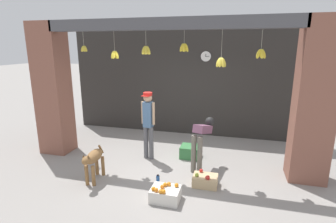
{
  "coord_description": "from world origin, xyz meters",
  "views": [
    {
      "loc": [
        1.45,
        -5.14,
        2.65
      ],
      "look_at": [
        0.0,
        0.37,
        1.21
      ],
      "focal_mm": 28.0,
      "sensor_mm": 36.0,
      "label": 1
    }
  ],
  "objects_px": {
    "fruit_crate_oranges": "(165,194)",
    "produce_box_green": "(190,151)",
    "water_bottle": "(158,180)",
    "fruit_crate_apples": "(205,180)",
    "worker_stooping": "(202,138)",
    "shopkeeper": "(148,121)",
    "wall_clock": "(206,56)",
    "dog": "(94,159)"
  },
  "relations": [
    {
      "from": "produce_box_green",
      "to": "fruit_crate_oranges",
      "type": "bearing_deg",
      "value": -92.53
    },
    {
      "from": "worker_stooping",
      "to": "water_bottle",
      "type": "xyz_separation_m",
      "value": [
        -0.71,
        -0.93,
        -0.61
      ]
    },
    {
      "from": "fruit_crate_apples",
      "to": "produce_box_green",
      "type": "xyz_separation_m",
      "value": [
        -0.53,
        1.26,
        0.03
      ]
    },
    {
      "from": "dog",
      "to": "produce_box_green",
      "type": "bearing_deg",
      "value": 130.77
    },
    {
      "from": "shopkeeper",
      "to": "produce_box_green",
      "type": "height_order",
      "value": "shopkeeper"
    },
    {
      "from": "dog",
      "to": "worker_stooping",
      "type": "xyz_separation_m",
      "value": [
        1.99,
        1.08,
        0.25
      ]
    },
    {
      "from": "dog",
      "to": "fruit_crate_oranges",
      "type": "bearing_deg",
      "value": 74.75
    },
    {
      "from": "worker_stooping",
      "to": "fruit_crate_apples",
      "type": "distance_m",
      "value": 0.95
    },
    {
      "from": "worker_stooping",
      "to": "wall_clock",
      "type": "relative_size",
      "value": 3.55
    },
    {
      "from": "worker_stooping",
      "to": "produce_box_green",
      "type": "distance_m",
      "value": 0.87
    },
    {
      "from": "fruit_crate_apples",
      "to": "wall_clock",
      "type": "height_order",
      "value": "wall_clock"
    },
    {
      "from": "fruit_crate_apples",
      "to": "water_bottle",
      "type": "distance_m",
      "value": 0.92
    },
    {
      "from": "worker_stooping",
      "to": "fruit_crate_apples",
      "type": "relative_size",
      "value": 2.29
    },
    {
      "from": "dog",
      "to": "produce_box_green",
      "type": "height_order",
      "value": "dog"
    },
    {
      "from": "fruit_crate_apples",
      "to": "produce_box_green",
      "type": "bearing_deg",
      "value": 112.8
    },
    {
      "from": "fruit_crate_oranges",
      "to": "fruit_crate_apples",
      "type": "distance_m",
      "value": 0.92
    },
    {
      "from": "worker_stooping",
      "to": "wall_clock",
      "type": "distance_m",
      "value": 2.79
    },
    {
      "from": "shopkeeper",
      "to": "produce_box_green",
      "type": "xyz_separation_m",
      "value": [
        0.94,
        0.32,
        -0.8
      ]
    },
    {
      "from": "produce_box_green",
      "to": "wall_clock",
      "type": "relative_size",
      "value": 1.42
    },
    {
      "from": "produce_box_green",
      "to": "worker_stooping",
      "type": "bearing_deg",
      "value": -57.64
    },
    {
      "from": "shopkeeper",
      "to": "fruit_crate_apples",
      "type": "height_order",
      "value": "shopkeeper"
    },
    {
      "from": "produce_box_green",
      "to": "water_bottle",
      "type": "height_order",
      "value": "produce_box_green"
    },
    {
      "from": "fruit_crate_oranges",
      "to": "wall_clock",
      "type": "distance_m",
      "value": 4.28
    },
    {
      "from": "fruit_crate_oranges",
      "to": "water_bottle",
      "type": "xyz_separation_m",
      "value": [
        -0.27,
        0.46,
        -0.02
      ]
    },
    {
      "from": "fruit_crate_oranges",
      "to": "produce_box_green",
      "type": "relative_size",
      "value": 1.17
    },
    {
      "from": "fruit_crate_oranges",
      "to": "wall_clock",
      "type": "relative_size",
      "value": 1.67
    },
    {
      "from": "worker_stooping",
      "to": "water_bottle",
      "type": "bearing_deg",
      "value": -110.73
    },
    {
      "from": "fruit_crate_oranges",
      "to": "produce_box_green",
      "type": "xyz_separation_m",
      "value": [
        0.09,
        1.94,
        0.02
      ]
    },
    {
      "from": "fruit_crate_apples",
      "to": "water_bottle",
      "type": "bearing_deg",
      "value": -166.15
    },
    {
      "from": "dog",
      "to": "fruit_crate_oranges",
      "type": "height_order",
      "value": "dog"
    },
    {
      "from": "produce_box_green",
      "to": "wall_clock",
      "type": "xyz_separation_m",
      "value": [
        0.12,
        1.71,
        2.21
      ]
    },
    {
      "from": "produce_box_green",
      "to": "wall_clock",
      "type": "height_order",
      "value": "wall_clock"
    },
    {
      "from": "shopkeeper",
      "to": "wall_clock",
      "type": "relative_size",
      "value": 5.33
    },
    {
      "from": "fruit_crate_oranges",
      "to": "water_bottle",
      "type": "bearing_deg",
      "value": 120.85
    },
    {
      "from": "water_bottle",
      "to": "fruit_crate_oranges",
      "type": "bearing_deg",
      "value": -59.15
    },
    {
      "from": "shopkeeper",
      "to": "fruit_crate_oranges",
      "type": "height_order",
      "value": "shopkeeper"
    },
    {
      "from": "worker_stooping",
      "to": "fruit_crate_oranges",
      "type": "height_order",
      "value": "worker_stooping"
    },
    {
      "from": "wall_clock",
      "to": "fruit_crate_oranges",
      "type": "bearing_deg",
      "value": -93.17
    },
    {
      "from": "worker_stooping",
      "to": "produce_box_green",
      "type": "bearing_deg",
      "value": 138.79
    },
    {
      "from": "worker_stooping",
      "to": "fruit_crate_oranges",
      "type": "distance_m",
      "value": 1.57
    },
    {
      "from": "fruit_crate_apples",
      "to": "water_bottle",
      "type": "xyz_separation_m",
      "value": [
        -0.89,
        -0.22,
        -0.01
      ]
    },
    {
      "from": "shopkeeper",
      "to": "wall_clock",
      "type": "xyz_separation_m",
      "value": [
        1.06,
        2.03,
        1.41
      ]
    }
  ]
}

